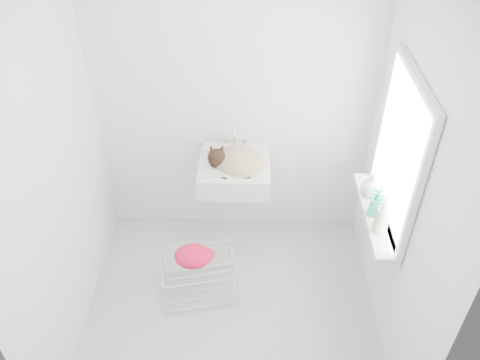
{
  "coord_description": "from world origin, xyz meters",
  "views": [
    {
      "loc": [
        0.12,
        -2.35,
        3.17
      ],
      "look_at": [
        0.06,
        0.5,
        0.88
      ],
      "focal_mm": 36.87,
      "sensor_mm": 36.0,
      "label": 1
    }
  ],
  "objects_px": {
    "wire_rack": "(199,278)",
    "bottle_a": "(379,230)",
    "bottle_c": "(369,194)",
    "sink": "(234,164)",
    "cat": "(236,161)",
    "bottle_b": "(374,214)"
  },
  "relations": [
    {
      "from": "bottle_b",
      "to": "sink",
      "type": "bearing_deg",
      "value": 150.82
    },
    {
      "from": "bottle_a",
      "to": "bottle_b",
      "type": "relative_size",
      "value": 1.05
    },
    {
      "from": "bottle_c",
      "to": "wire_rack",
      "type": "bearing_deg",
      "value": -170.15
    },
    {
      "from": "sink",
      "to": "cat",
      "type": "bearing_deg",
      "value": -52.39
    },
    {
      "from": "wire_rack",
      "to": "bottle_c",
      "type": "distance_m",
      "value": 1.45
    },
    {
      "from": "bottle_a",
      "to": "wire_rack",
      "type": "bearing_deg",
      "value": 173.3
    },
    {
      "from": "bottle_a",
      "to": "bottle_c",
      "type": "relative_size",
      "value": 1.2
    },
    {
      "from": "bottle_a",
      "to": "bottle_c",
      "type": "bearing_deg",
      "value": 90.0
    },
    {
      "from": "bottle_b",
      "to": "bottle_a",
      "type": "bearing_deg",
      "value": -90.0
    },
    {
      "from": "wire_rack",
      "to": "bottle_a",
      "type": "height_order",
      "value": "bottle_a"
    },
    {
      "from": "bottle_a",
      "to": "cat",
      "type": "bearing_deg",
      "value": 144.52
    },
    {
      "from": "cat",
      "to": "bottle_a",
      "type": "xyz_separation_m",
      "value": [
        0.98,
        -0.7,
        -0.04
      ]
    },
    {
      "from": "cat",
      "to": "wire_rack",
      "type": "relative_size",
      "value": 0.83
    },
    {
      "from": "bottle_b",
      "to": "bottle_c",
      "type": "height_order",
      "value": "bottle_b"
    },
    {
      "from": "sink",
      "to": "bottle_a",
      "type": "distance_m",
      "value": 1.22
    },
    {
      "from": "sink",
      "to": "wire_rack",
      "type": "height_order",
      "value": "sink"
    },
    {
      "from": "cat",
      "to": "bottle_c",
      "type": "xyz_separation_m",
      "value": [
        0.98,
        -0.33,
        -0.04
      ]
    },
    {
      "from": "wire_rack",
      "to": "bottle_a",
      "type": "relative_size",
      "value": 2.52
    },
    {
      "from": "sink",
      "to": "bottle_c",
      "type": "xyz_separation_m",
      "value": [
        0.99,
        -0.35,
        0.0
      ]
    },
    {
      "from": "bottle_a",
      "to": "bottle_b",
      "type": "distance_m",
      "value": 0.16
    },
    {
      "from": "bottle_b",
      "to": "bottle_c",
      "type": "xyz_separation_m",
      "value": [
        0.0,
        0.2,
        0.0
      ]
    },
    {
      "from": "sink",
      "to": "bottle_b",
      "type": "distance_m",
      "value": 1.14
    }
  ]
}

